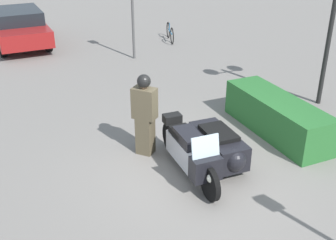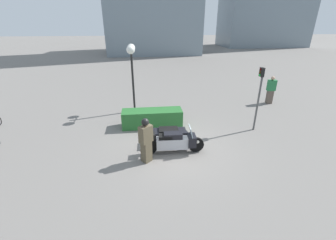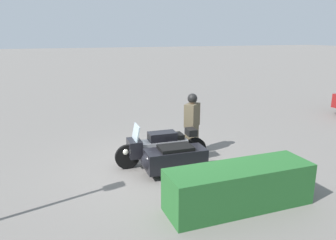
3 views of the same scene
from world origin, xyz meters
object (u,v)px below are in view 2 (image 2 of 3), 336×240
at_px(police_motorcycle, 173,138).
at_px(officer_rider, 146,139).
at_px(hedge_bush_curbside, 152,118).
at_px(twin_lamp_post, 131,57).
at_px(traffic_light_near, 259,90).
at_px(pedestrian_bystander, 271,90).

relative_size(police_motorcycle, officer_rider, 1.42).
height_order(hedge_bush_curbside, twin_lamp_post, twin_lamp_post).
bearing_deg(police_motorcycle, officer_rider, -139.92).
bearing_deg(hedge_bush_curbside, police_motorcycle, -71.68).
xyz_separation_m(police_motorcycle, hedge_bush_curbside, (-0.74, 2.24, -0.03)).
xyz_separation_m(officer_rider, traffic_light_near, (5.30, 2.11, 1.09)).
distance_m(officer_rider, hedge_bush_curbside, 3.18).
distance_m(officer_rider, twin_lamp_post, 5.75).
distance_m(police_motorcycle, traffic_light_near, 4.63).
bearing_deg(pedestrian_bystander, traffic_light_near, 147.82).
height_order(officer_rider, pedestrian_bystander, officer_rider).
xyz_separation_m(twin_lamp_post, pedestrian_bystander, (8.66, 0.44, -2.27)).
bearing_deg(hedge_bush_curbside, twin_lamp_post, 113.44).
xyz_separation_m(police_motorcycle, twin_lamp_post, (-1.68, 4.40, 2.70)).
height_order(twin_lamp_post, traffic_light_near, twin_lamp_post).
xyz_separation_m(hedge_bush_curbside, traffic_light_near, (4.92, -1.01, 1.60)).
bearing_deg(twin_lamp_post, officer_rider, -84.00).
bearing_deg(officer_rider, traffic_light_near, 70.17).
distance_m(hedge_bush_curbside, twin_lamp_post, 3.60).
xyz_separation_m(hedge_bush_curbside, pedestrian_bystander, (7.73, 2.59, 0.45)).
height_order(hedge_bush_curbside, traffic_light_near, traffic_light_near).
relative_size(police_motorcycle, pedestrian_bystander, 1.43).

